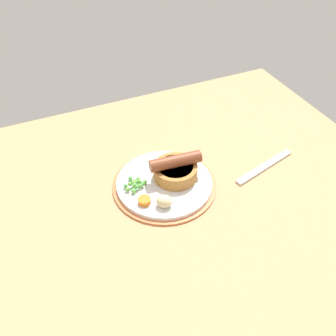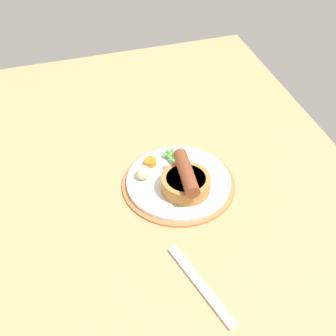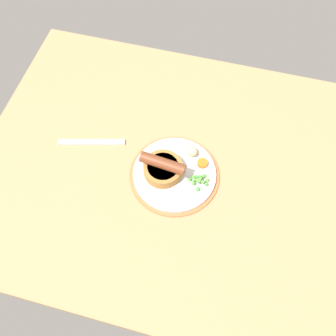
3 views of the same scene
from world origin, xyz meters
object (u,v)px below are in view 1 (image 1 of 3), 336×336
(sausage_pudding, at_px, (175,169))
(carrot_slice_2, at_px, (144,201))
(pea_pile, at_px, (135,184))
(dinner_plate, at_px, (164,184))
(fork, at_px, (264,167))
(potato_chunk_0, at_px, (166,201))

(sausage_pudding, distance_m, carrot_slice_2, 0.10)
(sausage_pudding, xyz_separation_m, pea_pile, (-0.09, 0.01, -0.01))
(pea_pile, distance_m, carrot_slice_2, 0.05)
(dinner_plate, bearing_deg, fork, -9.31)
(pea_pile, relative_size, potato_chunk_0, 1.62)
(potato_chunk_0, distance_m, carrot_slice_2, 0.05)
(carrot_slice_2, relative_size, fork, 0.15)
(potato_chunk_0, bearing_deg, dinner_plate, 68.99)
(pea_pile, relative_size, fork, 0.29)
(sausage_pudding, relative_size, potato_chunk_0, 3.55)
(sausage_pudding, relative_size, fork, 0.65)
(potato_chunk_0, relative_size, fork, 0.18)
(carrot_slice_2, bearing_deg, dinner_plate, 33.66)
(carrot_slice_2, bearing_deg, sausage_pudding, 27.04)
(fork, bearing_deg, pea_pile, 156.08)
(dinner_plate, distance_m, carrot_slice_2, 0.08)
(fork, bearing_deg, sausage_pudding, 153.43)
(sausage_pudding, xyz_separation_m, carrot_slice_2, (-0.09, -0.05, -0.02))
(sausage_pudding, bearing_deg, dinner_plate, 15.65)
(potato_chunk_0, xyz_separation_m, carrot_slice_2, (-0.04, 0.02, -0.01))
(pea_pile, xyz_separation_m, carrot_slice_2, (0.00, -0.05, -0.00))
(carrot_slice_2, xyz_separation_m, fork, (0.30, 0.00, -0.02))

